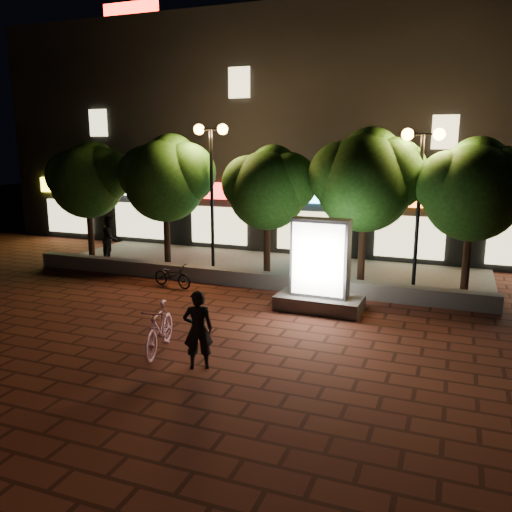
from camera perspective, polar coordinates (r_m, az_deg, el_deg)
The scene contains 16 objects.
ground at distance 14.07m, azimuth -8.33°, elevation -7.19°, with size 80.00×80.00×0.00m, color #56261B.
retaining_wall at distance 17.43m, azimuth -1.93°, elevation -2.37°, with size 16.00×0.45×0.50m, color slate.
sidewalk at distance 19.74m, azimuth 0.90°, elevation -1.24°, with size 16.00×5.00×0.08m, color slate.
building_block at distance 25.39m, azimuth 6.11°, elevation 13.01°, with size 28.00×8.12×11.30m.
tree_far_left at distance 21.77m, azimuth -17.69°, elevation 8.13°, with size 3.36×2.80×4.63m.
tree_left at distance 19.77m, azimuth -9.65°, elevation 8.61°, with size 3.60×3.00×4.89m.
tree_mid at distance 18.08m, azimuth 1.45°, elevation 7.71°, with size 3.24×2.70×4.50m.
tree_right at distance 17.24m, azimuth 11.97°, elevation 8.39°, with size 3.72×3.10×5.07m.
tree_far_right at distance 17.04m, azimuth 22.68°, elevation 7.00°, with size 3.48×2.90×4.76m.
street_lamp_left at distance 18.59m, azimuth -4.88°, elevation 10.31°, with size 1.26×0.36×5.18m.
street_lamp_right at distance 16.77m, azimuth 17.49°, elevation 9.12°, with size 1.26×0.36×4.98m.
ad_kiosk at distance 14.82m, azimuth 6.97°, elevation -1.90°, with size 2.44×1.26×2.61m.
scooter_pink at distance 12.12m, azimuth -10.44°, elevation -7.72°, with size 0.53×1.86×1.12m, color pink.
rider at distance 11.07m, azimuth -6.31°, elevation -7.95°, with size 0.62×0.41×1.70m, color black.
scooter_parked at distance 17.37m, azimuth -9.06°, elevation -2.09°, with size 0.52×1.50×0.79m, color black.
pedestrian at distance 21.40m, azimuth -15.50°, elevation 1.92°, with size 0.86×0.67×1.78m, color black.
Camera 1 is at (6.60, -11.52, 4.68)m, focal length 36.82 mm.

